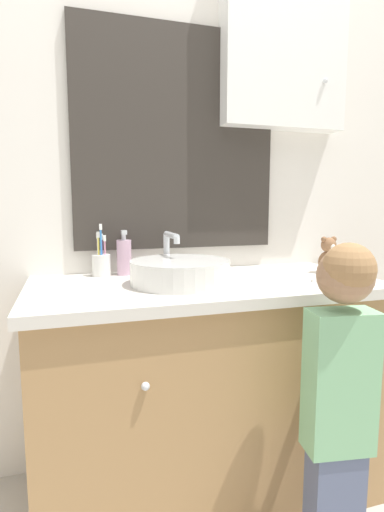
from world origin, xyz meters
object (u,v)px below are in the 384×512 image
at_px(soap_dispenser, 124,257).
at_px(child_figure, 340,382).
at_px(sink_basin, 180,271).
at_px(toothbrush_holder, 101,263).
at_px(teddy_bear, 328,256).

distance_m(soap_dispenser, child_figure, 0.87).
bearing_deg(sink_basin, toothbrush_holder, 137.18).
bearing_deg(soap_dispenser, sink_basin, -55.39).
height_order(toothbrush_holder, child_figure, toothbrush_holder).
height_order(soap_dispenser, teddy_bear, soap_dispenser).
xyz_separation_m(child_figure, teddy_bear, (0.28, 0.46, 0.29)).
distance_m(sink_basin, toothbrush_holder, 0.34).
height_order(sink_basin, child_figure, child_figure).
relative_size(toothbrush_holder, soap_dispenser, 1.15).
xyz_separation_m(toothbrush_holder, child_figure, (0.59, -0.65, -0.27)).
relative_size(sink_basin, soap_dispenser, 2.29).
bearing_deg(teddy_bear, soap_dispenser, 165.96).
height_order(child_figure, teddy_bear, child_figure).
bearing_deg(sink_basin, teddy_bear, 3.39).
bearing_deg(child_figure, sink_basin, 129.26).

